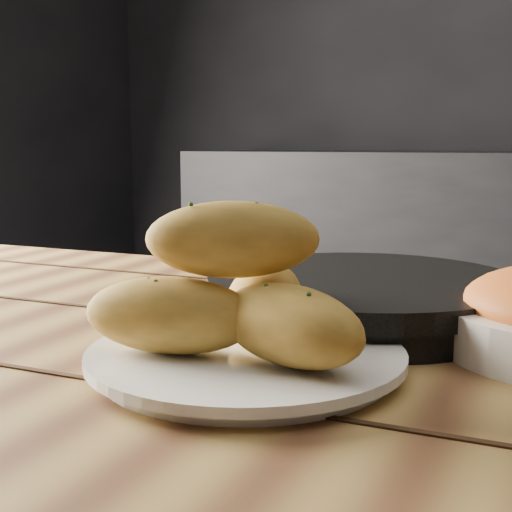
{
  "coord_description": "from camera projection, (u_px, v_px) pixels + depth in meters",
  "views": [
    {
      "loc": [
        -0.15,
        -0.79,
        0.93
      ],
      "look_at": [
        -0.37,
        -0.27,
        0.84
      ],
      "focal_mm": 50.0,
      "sensor_mm": 36.0,
      "label": 1
    }
  ],
  "objects": [
    {
      "name": "table",
      "position": [
        236.0,
        466.0,
        0.62
      ],
      "size": [
        1.46,
        0.88,
        0.75
      ],
      "color": "olive",
      "rests_on": "ground"
    },
    {
      "name": "plate",
      "position": [
        246.0,
        359.0,
        0.57
      ],
      "size": [
        0.25,
        0.25,
        0.02
      ],
      "color": "white",
      "rests_on": "table"
    },
    {
      "name": "bread_rolls",
      "position": [
        239.0,
        294.0,
        0.56
      ],
      "size": [
        0.24,
        0.2,
        0.12
      ],
      "color": "gold",
      "rests_on": "plate"
    },
    {
      "name": "skillet",
      "position": [
        365.0,
        297.0,
        0.73
      ],
      "size": [
        0.45,
        0.32,
        0.05
      ],
      "color": "black",
      "rests_on": "table"
    }
  ]
}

